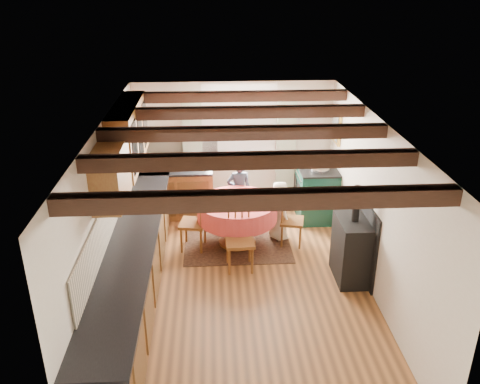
{
  "coord_description": "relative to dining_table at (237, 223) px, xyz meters",
  "views": [
    {
      "loc": [
        -0.4,
        -5.98,
        4.15
      ],
      "look_at": [
        0.0,
        0.8,
        1.15
      ],
      "focal_mm": 37.4,
      "sensor_mm": 36.0,
      "label": 1
    }
  ],
  "objects": [
    {
      "name": "beam_c",
      "position": [
        0.02,
        -1.27,
        1.92
      ],
      "size": [
        3.6,
        0.16,
        0.16
      ],
      "primitive_type": "cube",
      "color": "#3A231A",
      "rests_on": "ceiling"
    },
    {
      "name": "wall_cabinet_glass",
      "position": [
        -1.61,
        -0.07,
        1.56
      ],
      "size": [
        0.34,
        1.8,
        0.9
      ],
      "primitive_type": "cube",
      "color": "olive",
      "rests_on": "wall_left"
    },
    {
      "name": "canister_slim",
      "position": [
        -0.87,
        1.08,
        0.66
      ],
      "size": [
        0.09,
        0.09,
        0.26
      ],
      "primitive_type": "cylinder",
      "color": "#262628",
      "rests_on": "worktop_back"
    },
    {
      "name": "wall_left",
      "position": [
        -1.78,
        -1.27,
        0.81
      ],
      "size": [
        0.0,
        5.5,
        2.4
      ],
      "primitive_type": "cube",
      "color": "silver",
      "rests_on": "ground"
    },
    {
      "name": "window_frame",
      "position": [
        0.12,
        1.46,
        1.21
      ],
      "size": [
        1.34,
        0.03,
        1.54
      ],
      "primitive_type": "cube",
      "color": "white",
      "rests_on": "wall_back"
    },
    {
      "name": "chair_left",
      "position": [
        -0.72,
        -0.09,
        0.1
      ],
      "size": [
        0.51,
        0.49,
        0.98
      ],
      "primitive_type": null,
      "rotation": [
        0.0,
        0.0,
        -1.75
      ],
      "color": "brown",
      "rests_on": "floor"
    },
    {
      "name": "chair_right",
      "position": [
        0.9,
        -0.04,
        0.06
      ],
      "size": [
        0.48,
        0.46,
        0.9
      ],
      "primitive_type": null,
      "rotation": [
        0.0,
        0.0,
        1.36
      ],
      "color": "brown",
      "rests_on": "floor"
    },
    {
      "name": "aga_range",
      "position": [
        1.49,
        1.02,
        0.1
      ],
      "size": [
        0.69,
        1.07,
        0.98
      ],
      "primitive_type": null,
      "color": "#123D30",
      "rests_on": "floor"
    },
    {
      "name": "curtain_right",
      "position": [
        0.97,
        1.38,
        0.71
      ],
      "size": [
        0.35,
        0.1,
        2.1
      ],
      "primitive_type": "cube",
      "color": "beige",
      "rests_on": "wall_back"
    },
    {
      "name": "wall_plate",
      "position": [
        1.07,
        1.45,
        1.31
      ],
      "size": [
        0.3,
        0.02,
        0.3
      ],
      "primitive_type": "cylinder",
      "rotation": [
        1.57,
        0.0,
        0.0
      ],
      "color": "silver",
      "rests_on": "wall_back"
    },
    {
      "name": "dining_table",
      "position": [
        0.0,
        0.0,
        0.0
      ],
      "size": [
        1.29,
        1.29,
        0.78
      ],
      "primitive_type": null,
      "color": "red",
      "rests_on": "floor"
    },
    {
      "name": "base_cabinet_left",
      "position": [
        -1.48,
        -1.27,
        0.05
      ],
      "size": [
        0.6,
        5.3,
        0.88
      ],
      "primitive_type": "cube",
      "color": "olive",
      "rests_on": "floor"
    },
    {
      "name": "wall_front",
      "position": [
        0.02,
        -4.02,
        0.81
      ],
      "size": [
        3.6,
        0.0,
        2.4
      ],
      "primitive_type": "cube",
      "color": "silver",
      "rests_on": "ground"
    },
    {
      "name": "beam_a",
      "position": [
        0.02,
        -3.27,
        1.92
      ],
      "size": [
        3.6,
        0.16,
        0.16
      ],
      "primitive_type": "cube",
      "color": "#3A231A",
      "rests_on": "ceiling"
    },
    {
      "name": "child_right",
      "position": [
        0.71,
        0.17,
        0.12
      ],
      "size": [
        0.47,
        0.58,
        1.02
      ],
      "primitive_type": "imported",
      "rotation": [
        0.0,
        0.0,
        1.91
      ],
      "color": "#F9EACF",
      "rests_on": "floor"
    },
    {
      "name": "beam_b",
      "position": [
        0.02,
        -2.27,
        1.92
      ],
      "size": [
        3.6,
        0.16,
        0.16
      ],
      "primitive_type": "cube",
      "color": "#3A231A",
      "rests_on": "ceiling"
    },
    {
      "name": "worktop_left",
      "position": [
        -1.46,
        -1.27,
        0.51
      ],
      "size": [
        0.64,
        5.3,
        0.04
      ],
      "primitive_type": "cube",
      "color": "black",
      "rests_on": "base_cabinet_left"
    },
    {
      "name": "splash_back",
      "position": [
        -0.98,
        1.46,
        0.81
      ],
      "size": [
        1.4,
        0.02,
        0.55
      ],
      "primitive_type": "cube",
      "color": "beige",
      "rests_on": "wall_back"
    },
    {
      "name": "rug",
      "position": [
        0.0,
        0.0,
        -0.38
      ],
      "size": [
        1.74,
        1.36,
        0.01
      ],
      "primitive_type": "cube",
      "color": "black",
      "rests_on": "floor"
    },
    {
      "name": "bowl_a",
      "position": [
        -0.14,
        -0.08,
        0.42
      ],
      "size": [
        0.3,
        0.3,
        0.06
      ],
      "primitive_type": "imported",
      "rotation": [
        0.0,
        0.0,
        0.5
      ],
      "color": "silver",
      "rests_on": "dining_table"
    },
    {
      "name": "curtain_left",
      "position": [
        -0.73,
        1.38,
        0.71
      ],
      "size": [
        0.35,
        0.1,
        2.1
      ],
      "primitive_type": "cube",
      "color": "beige",
      "rests_on": "wall_back"
    },
    {
      "name": "wall_picture",
      "position": [
        1.79,
        1.03,
        1.31
      ],
      "size": [
        0.04,
        0.5,
        0.6
      ],
      "primitive_type": "cube",
      "color": "gold",
      "rests_on": "wall_right"
    },
    {
      "name": "window_pane",
      "position": [
        0.12,
        1.47,
        1.21
      ],
      "size": [
        1.2,
        0.01,
        1.4
      ],
      "primitive_type": "cube",
      "color": "white",
      "rests_on": "wall_back"
    },
    {
      "name": "beam_d",
      "position": [
        0.02,
        -0.27,
        1.92
      ],
      "size": [
        3.6,
        0.16,
        0.16
      ],
      "primitive_type": "cube",
      "color": "#3A231A",
      "rests_on": "ceiling"
    },
    {
      "name": "worktop_back",
      "position": [
        -1.03,
        1.16,
        0.51
      ],
      "size": [
        1.3,
        0.64,
        0.04
      ],
      "primitive_type": "cube",
      "color": "black",
      "rests_on": "base_cabinet_back"
    },
    {
      "name": "wall_cabinet_solid",
      "position": [
        -1.61,
        -1.57,
        1.51
      ],
      "size": [
        0.34,
        0.9,
        0.7
      ],
      "primitive_type": "cube",
      "color": "olive",
      "rests_on": "wall_left"
    },
    {
      "name": "splash_left",
      "position": [
        -1.76,
        -0.97,
        0.81
      ],
      "size": [
        0.02,
        4.5,
        0.55
      ],
      "primitive_type": "cube",
      "color": "beige",
      "rests_on": "wall_left"
    },
    {
      "name": "canister_tall",
      "position": [
        -1.4,
        1.17,
        0.66
      ],
      "size": [
        0.16,
        0.16,
        0.27
      ],
      "primitive_type": "cylinder",
      "color": "#262628",
      "rests_on": "worktop_back"
    },
    {
      "name": "curtain_rod",
      "position": [
        0.12,
        1.38,
        1.81
      ],
      "size": [
        2.0,
        0.03,
        0.03
      ],
      "primitive_type": "cylinder",
      "rotation": [
        0.0,
        1.57,
        0.0
      ],
      "color": "black",
      "rests_on": "wall_back"
    },
    {
      "name": "floor",
      "position": [
        0.02,
        -1.27,
        -0.39
      ],
      "size": [
        3.6,
        5.5,
        0.0
      ],
      "primitive_type": "cube",
      "color": "#A46633",
      "rests_on": "ground"
    },
    {
      "name": "bowl_b",
      "position": [
        0.1,
        -0.2,
        0.42
      ],
      "size": [
        0.29,
        0.29,
        0.06
      ],
      "primitive_type": "imported",
      "rotation": [
        0.0,
        0.0,
        2.51
      ],
      "color": "silver",
      "rests_on": "dining_table"
    },
    {
      "name": "cast_iron_stove",
      "position": [
        1.6,
        -1.1,
        0.35
      ],
      "size": [
        0.44,
        0.74,
        1.47
      ],
      "primitive_type": null,
      "color": "black",
      "rests_on": "floor"
    },
    {
      "name": "canister_wide",
      "position": [
        -1.02,
        1.26,
        0.64
      ],
      "size": [
        0.19,
        0.19,
        0.21
      ],
      "primitive_type": "cylinder",
      "color": "#262628",
      "rests_on": "worktop_back"
    },
    {
      "name": "base_cabinet_back",
      "position": [
        -1.03,
        1.18,
        0.05
      ],
      "size": [
        1.3,
        0.6,
        0.88
      ],
      "primitive_type": "cube",
      "color": "olive",
      "rests_on": "floor"
    },
    {
      "name": "beam_e",
      "position": [
        0.02,
        0.73,
        1.92
      ],
      "size": [
        3.6,
        0.16,
        0.16
      ],
      "primitive_type": "cube",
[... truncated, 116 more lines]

